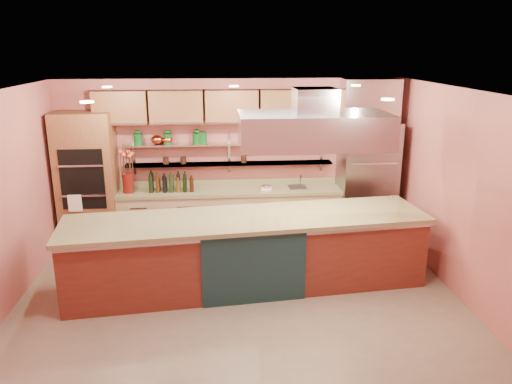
{
  "coord_description": "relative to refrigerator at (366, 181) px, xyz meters",
  "views": [
    {
      "loc": [
        -0.27,
        -6.15,
        3.33
      ],
      "look_at": [
        0.31,
        1.0,
        1.22
      ],
      "focal_mm": 35.0,
      "sensor_mm": 36.0,
      "label": 1
    }
  ],
  "objects": [
    {
      "name": "back_counter",
      "position": [
        -2.4,
        0.06,
        -0.58
      ],
      "size": [
        3.84,
        0.64,
        0.93
      ],
      "primitive_type": "cube",
      "color": "tan",
      "rests_on": "floor"
    },
    {
      "name": "floor",
      "position": [
        -2.35,
        -2.14,
        -1.06
      ],
      "size": [
        6.0,
        5.0,
        0.02
      ],
      "primitive_type": "cube",
      "color": "gray",
      "rests_on": "ground"
    },
    {
      "name": "green_canister",
      "position": [
        -2.86,
        0.23,
        0.76
      ],
      "size": [
        0.19,
        0.19,
        0.2
      ],
      "primitive_type": "cylinder",
      "rotation": [
        0.0,
        0.0,
        -0.2
      ],
      "color": "#0F4A19",
      "rests_on": "wall_shelf_upper"
    },
    {
      "name": "ceiling_downlights",
      "position": [
        -2.35,
        -1.94,
        1.72
      ],
      "size": [
        4.0,
        2.8,
        0.02
      ],
      "primitive_type": "cube",
      "color": "#FFE5A5",
      "rests_on": "ceiling"
    },
    {
      "name": "bar_faucet",
      "position": [
        -1.16,
        0.11,
        -0.0
      ],
      "size": [
        0.04,
        0.04,
        0.23
      ],
      "primitive_type": "cylinder",
      "rotation": [
        0.0,
        0.0,
        -0.13
      ],
      "color": "silver",
      "rests_on": "back_counter"
    },
    {
      "name": "wall_back",
      "position": [
        -2.35,
        0.36,
        0.35
      ],
      "size": [
        6.0,
        0.04,
        2.8
      ],
      "primitive_type": "cube",
      "color": "#C4645C",
      "rests_on": "floor"
    },
    {
      "name": "wall_shelf_lower",
      "position": [
        -2.4,
        0.23,
        0.3
      ],
      "size": [
        3.6,
        0.26,
        0.03
      ],
      "primitive_type": "cube",
      "color": "#BABBC1",
      "rests_on": "wall_back"
    },
    {
      "name": "island",
      "position": [
        -2.22,
        -1.74,
        -0.53
      ],
      "size": [
        5.06,
        1.61,
        1.04
      ],
      "primitive_type": "cube",
      "rotation": [
        0.0,
        0.0,
        0.11
      ],
      "color": "maroon",
      "rests_on": "floor"
    },
    {
      "name": "refrigerator",
      "position": [
        0.0,
        0.0,
        0.0
      ],
      "size": [
        0.95,
        0.72,
        2.1
      ],
      "primitive_type": "cube",
      "color": "gray",
      "rests_on": "floor"
    },
    {
      "name": "copper_kettle",
      "position": [
        -3.63,
        0.23,
        0.74
      ],
      "size": [
        0.26,
        0.26,
        0.16
      ],
      "primitive_type": "ellipsoid",
      "rotation": [
        0.0,
        0.0,
        0.39
      ],
      "color": "#DB5332",
      "rests_on": "wall_shelf_upper"
    },
    {
      "name": "kitchen_scale",
      "position": [
        -1.78,
        0.01,
        -0.07
      ],
      "size": [
        0.18,
        0.14,
        0.1
      ],
      "primitive_type": "cube",
      "rotation": [
        0.0,
        0.0,
        -0.09
      ],
      "color": "white",
      "rests_on": "back_counter"
    },
    {
      "name": "upper_cabinets",
      "position": [
        -2.35,
        0.18,
        1.3
      ],
      "size": [
        4.6,
        0.36,
        0.55
      ],
      "primitive_type": "cube",
      "color": "brown",
      "rests_on": "wall_back"
    },
    {
      "name": "flower_vase",
      "position": [
        -4.13,
        0.01,
        0.05
      ],
      "size": [
        0.23,
        0.23,
        0.33
      ],
      "primitive_type": "cylinder",
      "rotation": [
        0.0,
        0.0,
        0.27
      ],
      "color": "#5D120E",
      "rests_on": "back_counter"
    },
    {
      "name": "ceiling",
      "position": [
        -2.35,
        -2.14,
        1.75
      ],
      "size": [
        6.0,
        5.0,
        0.02
      ],
      "primitive_type": "cube",
      "color": "black",
      "rests_on": "wall_back"
    },
    {
      "name": "wall_shelf_upper",
      "position": [
        -2.4,
        0.23,
        0.65
      ],
      "size": [
        3.6,
        0.26,
        0.03
      ],
      "primitive_type": "cube",
      "color": "#BABBC1",
      "rests_on": "wall_back"
    },
    {
      "name": "wall_front",
      "position": [
        -2.35,
        -4.64,
        0.35
      ],
      "size": [
        6.0,
        0.04,
        2.8
      ],
      "primitive_type": "cube",
      "color": "#C4645C",
      "rests_on": "floor"
    },
    {
      "name": "oven_stack",
      "position": [
        -4.8,
        0.04,
        0.1
      ],
      "size": [
        0.95,
        0.64,
        2.3
      ],
      "primitive_type": "cube",
      "color": "brown",
      "rests_on": "floor"
    },
    {
      "name": "wall_right",
      "position": [
        0.65,
        -2.14,
        0.35
      ],
      "size": [
        0.04,
        5.0,
        2.8
      ],
      "primitive_type": "cube",
      "color": "#C4645C",
      "rests_on": "floor"
    },
    {
      "name": "oil_bottle_cluster",
      "position": [
        -3.4,
        0.01,
        0.01
      ],
      "size": [
        0.84,
        0.45,
        0.26
      ],
      "primitive_type": "cube",
      "rotation": [
        0.0,
        0.0,
        -0.29
      ],
      "color": "black",
      "rests_on": "back_counter"
    },
    {
      "name": "range_hood",
      "position": [
        -1.32,
        -1.74,
        1.2
      ],
      "size": [
        2.0,
        1.0,
        0.45
      ],
      "primitive_type": "cube",
      "color": "#BABBC1",
      "rests_on": "ceiling"
    }
  ]
}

